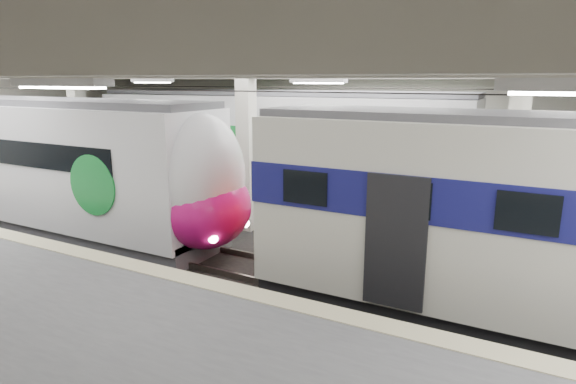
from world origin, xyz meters
The scene contains 3 objects.
station_hall centered at (0.00, -1.74, 3.24)m, with size 36.00×24.00×5.75m.
modern_emu centered at (-7.44, 0.00, 2.16)m, with size 13.55×2.80×4.38m.
far_train centered at (-3.38, 5.50, 2.37)m, with size 14.49×3.32×4.59m.
Camera 1 is at (5.57, -10.23, 4.99)m, focal length 30.00 mm.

